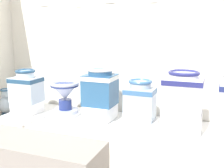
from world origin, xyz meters
TOP-DOWN VIEW (x-y plane):
  - wall_back at (1.85, 2.50)m, footprint 3.90×0.06m
  - display_platform at (1.85, 2.00)m, footprint 2.96×0.89m
  - plinth_block_pale_glazed at (0.60, 1.97)m, footprint 0.30×0.32m
  - antique_toilet_pale_glazed at (0.60, 1.97)m, footprint 0.36×0.29m
  - plinth_block_broad_patterned at (1.14, 2.03)m, footprint 0.29×0.33m
  - antique_toilet_broad_patterned at (1.14, 2.03)m, footprint 0.37×0.37m
  - plinth_block_leftmost at (1.59, 2.08)m, footprint 0.32×0.39m
  - antique_toilet_leftmost at (1.59, 2.08)m, footprint 0.37×0.34m
  - plinth_block_squat_floral at (2.09, 2.07)m, footprint 0.39×0.31m
  - antique_toilet_squat_floral at (2.09, 2.07)m, footprint 0.34×0.27m
  - plinth_block_tall_cobalt at (2.56, 1.98)m, footprint 0.40×0.29m
  - antique_toilet_tall_cobalt at (2.56, 1.98)m, footprint 0.40×0.33m
  - info_placard_first at (0.58, 2.47)m, footprint 0.14×0.01m
  - info_placard_second at (1.13, 2.47)m, footprint 0.10×0.01m
  - decorative_vase_companion at (0.20, 2.03)m, footprint 0.23×0.23m
  - museum_bench at (1.57, 0.66)m, footprint 1.28×0.36m

SIDE VIEW (x-z plane):
  - display_platform at x=1.85m, z-range 0.00..0.09m
  - plinth_block_broad_patterned at x=1.14m, z-range 0.09..0.14m
  - plinth_block_squat_floral at x=2.09m, z-range 0.09..0.15m
  - decorative_vase_companion at x=0.20m, z-range -0.02..0.35m
  - plinth_block_pale_glazed at x=0.60m, z-range 0.09..0.25m
  - plinth_block_leftmost at x=1.59m, z-range 0.09..0.27m
  - museum_bench at x=1.57m, z-range 0.00..0.40m
  - plinth_block_tall_cobalt at x=2.56m, z-range 0.09..0.31m
  - antique_toilet_squat_floral at x=2.09m, z-range 0.16..0.62m
  - antique_toilet_broad_patterned at x=1.14m, z-range 0.20..0.59m
  - antique_toilet_pale_glazed at x=0.60m, z-range 0.24..0.66m
  - antique_toilet_leftmost at x=1.59m, z-range 0.28..0.73m
  - antique_toilet_tall_cobalt at x=2.56m, z-range 0.32..0.76m
  - wall_back at x=1.85m, z-range 0.00..2.99m
  - info_placard_second at x=1.13m, z-range 1.46..1.61m
  - info_placard_first at x=0.58m, z-range 1.49..1.60m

